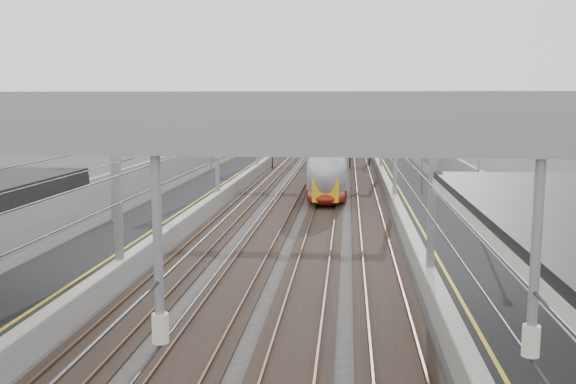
# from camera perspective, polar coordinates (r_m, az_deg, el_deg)

# --- Properties ---
(platform_left) EXTENTS (4.00, 120.00, 1.00)m
(platform_left) POSITION_cam_1_polar(r_m,az_deg,el_deg) (49.76, -7.47, -0.02)
(platform_left) COLOR black
(platform_left) RESTS_ON ground
(platform_right) EXTENTS (4.00, 120.00, 1.00)m
(platform_right) POSITION_cam_1_polar(r_m,az_deg,el_deg) (48.77, 11.19, -0.27)
(platform_right) COLOR black
(platform_right) RESTS_ON ground
(tracks) EXTENTS (11.40, 140.00, 0.20)m
(tracks) POSITION_cam_1_polar(r_m,az_deg,el_deg) (48.68, 1.76, -0.67)
(tracks) COLOR black
(tracks) RESTS_ON ground
(overhead_line) EXTENTS (13.00, 140.00, 6.60)m
(overhead_line) POSITION_cam_1_polar(r_m,az_deg,el_deg) (54.72, 2.24, 6.72)
(overhead_line) COLOR gray
(overhead_line) RESTS_ON platform_left
(overbridge) EXTENTS (22.00, 2.20, 6.90)m
(overbridge) POSITION_cam_1_polar(r_m,az_deg,el_deg) (103.07, 3.75, 6.92)
(overbridge) COLOR gray
(overbridge) RESTS_ON ground
(wall_left) EXTENTS (0.30, 120.00, 3.20)m
(wall_left) POSITION_cam_1_polar(r_m,az_deg,el_deg) (50.42, -11.04, 1.27)
(wall_left) COLOR gray
(wall_left) RESTS_ON ground
(wall_right) EXTENTS (0.30, 120.00, 3.20)m
(wall_right) POSITION_cam_1_polar(r_m,az_deg,el_deg) (49.05, 14.95, 0.95)
(wall_right) COLOR gray
(wall_right) RESTS_ON ground
(train) EXTENTS (2.90, 52.86, 4.58)m
(train) POSITION_cam_1_polar(r_m,az_deg,el_deg) (68.16, 4.11, 3.70)
(train) COLOR maroon
(train) RESTS_ON ground
(signal_green) EXTENTS (0.32, 0.32, 3.48)m
(signal_green) POSITION_cam_1_polar(r_m,az_deg,el_deg) (69.57, -1.41, 3.96)
(signal_green) COLOR black
(signal_green) RESTS_ON ground
(signal_red_near) EXTENTS (0.32, 0.32, 3.48)m
(signal_red_near) POSITION_cam_1_polar(r_m,az_deg,el_deg) (72.52, 5.54, 4.09)
(signal_red_near) COLOR black
(signal_red_near) RESTS_ON ground
(signal_red_far) EXTENTS (0.32, 0.32, 3.48)m
(signal_red_far) POSITION_cam_1_polar(r_m,az_deg,el_deg) (73.89, 7.25, 4.14)
(signal_red_far) COLOR black
(signal_red_far) RESTS_ON ground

